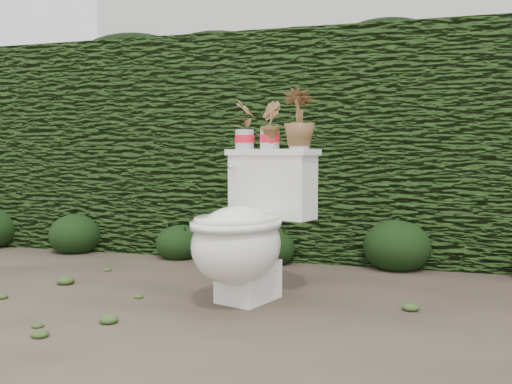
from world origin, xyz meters
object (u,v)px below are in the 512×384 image
(toilet, at_px, (246,232))
(potted_plant_right, at_px, (299,121))
(potted_plant_center, at_px, (270,126))
(potted_plant_left, at_px, (245,126))

(toilet, relative_size, potted_plant_right, 2.68)
(potted_plant_center, xyz_separation_m, potted_plant_right, (0.17, -0.06, 0.02))
(potted_plant_center, bearing_deg, potted_plant_right, -136.67)
(potted_plant_left, height_order, potted_plant_right, potted_plant_right)
(potted_plant_center, relative_size, potted_plant_right, 0.84)
(potted_plant_right, bearing_deg, potted_plant_center, -22.86)
(potted_plant_left, distance_m, potted_plant_right, 0.35)
(toilet, xyz_separation_m, potted_plant_center, (0.06, 0.23, 0.54))
(potted_plant_center, height_order, potted_plant_right, potted_plant_right)
(toilet, bearing_deg, potted_plant_right, 55.05)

